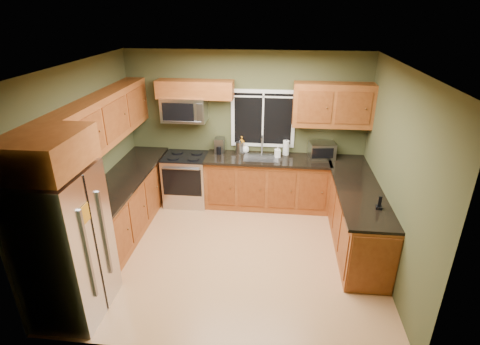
% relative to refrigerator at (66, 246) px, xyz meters
% --- Properties ---
extents(floor, '(4.20, 4.20, 0.00)m').
position_rel_refrigerator_xyz_m(floor, '(1.74, 1.30, -0.90)').
color(floor, tan).
rests_on(floor, ground).
extents(ceiling, '(4.20, 4.20, 0.00)m').
position_rel_refrigerator_xyz_m(ceiling, '(1.74, 1.30, 1.80)').
color(ceiling, white).
rests_on(ceiling, back_wall).
extents(back_wall, '(4.20, 0.00, 4.20)m').
position_rel_refrigerator_xyz_m(back_wall, '(1.74, 3.10, 0.45)').
color(back_wall, '#404325').
rests_on(back_wall, ground).
extents(front_wall, '(4.20, 0.00, 4.20)m').
position_rel_refrigerator_xyz_m(front_wall, '(1.74, -0.50, 0.45)').
color(front_wall, '#404325').
rests_on(front_wall, ground).
extents(left_wall, '(0.00, 3.60, 3.60)m').
position_rel_refrigerator_xyz_m(left_wall, '(-0.36, 1.30, 0.45)').
color(left_wall, '#404325').
rests_on(left_wall, ground).
extents(right_wall, '(0.00, 3.60, 3.60)m').
position_rel_refrigerator_xyz_m(right_wall, '(3.84, 1.30, 0.45)').
color(right_wall, '#404325').
rests_on(right_wall, ground).
extents(window, '(1.12, 0.03, 1.02)m').
position_rel_refrigerator_xyz_m(window, '(2.04, 3.08, 0.65)').
color(window, white).
rests_on(window, back_wall).
extents(base_cabinets_left, '(0.60, 2.65, 0.90)m').
position_rel_refrigerator_xyz_m(base_cabinets_left, '(-0.06, 1.78, -0.45)').
color(base_cabinets_left, brown).
rests_on(base_cabinets_left, ground).
extents(countertop_left, '(0.65, 2.65, 0.04)m').
position_rel_refrigerator_xyz_m(countertop_left, '(-0.04, 1.78, 0.02)').
color(countertop_left, black).
rests_on(countertop_left, base_cabinets_left).
extents(base_cabinets_back, '(2.17, 0.60, 0.90)m').
position_rel_refrigerator_xyz_m(base_cabinets_back, '(2.15, 2.80, -0.45)').
color(base_cabinets_back, brown).
rests_on(base_cabinets_back, ground).
extents(countertop_back, '(2.17, 0.65, 0.04)m').
position_rel_refrigerator_xyz_m(countertop_back, '(2.15, 2.78, 0.02)').
color(countertop_back, black).
rests_on(countertop_back, base_cabinets_back).
extents(base_cabinets_peninsula, '(0.60, 2.52, 0.90)m').
position_rel_refrigerator_xyz_m(base_cabinets_peninsula, '(3.54, 1.84, -0.45)').
color(base_cabinets_peninsula, brown).
rests_on(base_cabinets_peninsula, ground).
extents(countertop_peninsula, '(0.65, 2.50, 0.04)m').
position_rel_refrigerator_xyz_m(countertop_peninsula, '(3.51, 1.85, 0.02)').
color(countertop_peninsula, black).
rests_on(countertop_peninsula, base_cabinets_peninsula).
extents(upper_cabinets_left, '(0.33, 2.65, 0.72)m').
position_rel_refrigerator_xyz_m(upper_cabinets_left, '(-0.20, 1.78, 0.96)').
color(upper_cabinets_left, brown).
rests_on(upper_cabinets_left, left_wall).
extents(upper_cabinets_back_left, '(1.30, 0.33, 0.30)m').
position_rel_refrigerator_xyz_m(upper_cabinets_back_left, '(0.89, 2.94, 1.17)').
color(upper_cabinets_back_left, brown).
rests_on(upper_cabinets_back_left, back_wall).
extents(upper_cabinets_back_right, '(1.30, 0.33, 0.72)m').
position_rel_refrigerator_xyz_m(upper_cabinets_back_right, '(3.19, 2.94, 0.96)').
color(upper_cabinets_back_right, brown).
rests_on(upper_cabinets_back_right, back_wall).
extents(upper_cabinet_over_fridge, '(0.72, 0.90, 0.38)m').
position_rel_refrigerator_xyz_m(upper_cabinet_over_fridge, '(-0.00, 0.00, 1.13)').
color(upper_cabinet_over_fridge, brown).
rests_on(upper_cabinet_over_fridge, left_wall).
extents(refrigerator, '(0.74, 0.90, 1.80)m').
position_rel_refrigerator_xyz_m(refrigerator, '(0.00, 0.00, 0.00)').
color(refrigerator, '#B7B7BC').
rests_on(refrigerator, ground).
extents(range, '(0.76, 0.69, 0.94)m').
position_rel_refrigerator_xyz_m(range, '(0.69, 2.77, -0.43)').
color(range, '#B7B7BC').
rests_on(range, ground).
extents(microwave, '(0.76, 0.41, 0.42)m').
position_rel_refrigerator_xyz_m(microwave, '(0.69, 2.91, 0.83)').
color(microwave, '#B7B7BC').
rests_on(microwave, back_wall).
extents(sink, '(0.60, 0.42, 0.36)m').
position_rel_refrigerator_xyz_m(sink, '(2.04, 2.79, 0.05)').
color(sink, slate).
rests_on(sink, countertop_back).
extents(toaster_oven, '(0.47, 0.39, 0.27)m').
position_rel_refrigerator_xyz_m(toaster_oven, '(3.08, 2.92, 0.17)').
color(toaster_oven, '#B7B7BC').
rests_on(toaster_oven, countertop_back).
extents(coffee_maker, '(0.17, 0.22, 0.27)m').
position_rel_refrigerator_xyz_m(coffee_maker, '(1.28, 2.94, 0.17)').
color(coffee_maker, slate).
rests_on(coffee_maker, countertop_back).
extents(kettle, '(0.18, 0.18, 0.26)m').
position_rel_refrigerator_xyz_m(kettle, '(1.65, 2.95, 0.16)').
color(kettle, '#B7B7BC').
rests_on(kettle, countertop_back).
extents(paper_towel_roll, '(0.13, 0.13, 0.28)m').
position_rel_refrigerator_xyz_m(paper_towel_roll, '(2.46, 2.98, 0.17)').
color(paper_towel_roll, white).
rests_on(paper_towel_roll, countertop_back).
extents(soap_bottle_a, '(0.15, 0.15, 0.30)m').
position_rel_refrigerator_xyz_m(soap_bottle_a, '(1.67, 3.00, 0.19)').
color(soap_bottle_a, '#C27612').
rests_on(soap_bottle_a, countertop_back).
extents(soap_bottle_b, '(0.11, 0.11, 0.21)m').
position_rel_refrigerator_xyz_m(soap_bottle_b, '(2.32, 2.84, 0.14)').
color(soap_bottle_b, white).
rests_on(soap_bottle_b, countertop_back).
extents(soap_bottle_c, '(0.15, 0.15, 0.18)m').
position_rel_refrigerator_xyz_m(soap_bottle_c, '(1.74, 3.00, 0.13)').
color(soap_bottle_c, white).
rests_on(soap_bottle_c, countertop_back).
extents(cordless_phone, '(0.09, 0.09, 0.18)m').
position_rel_refrigerator_xyz_m(cordless_phone, '(3.66, 1.16, 0.09)').
color(cordless_phone, black).
rests_on(cordless_phone, countertop_peninsula).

